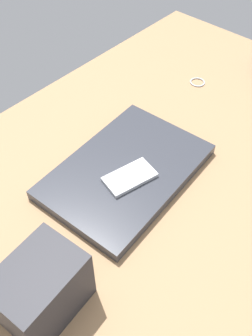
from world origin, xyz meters
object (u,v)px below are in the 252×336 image
at_px(laptop_closed, 126,171).
at_px(desk_organizer, 41,289).
at_px(cell_phone_on_laptop, 130,177).
at_px(key_ring, 197,82).

xyz_separation_m(laptop_closed, desk_organizer, (-0.28, -0.09, 0.04)).
bearing_deg(cell_phone_on_laptop, desk_organizer, -166.73).
xyz_separation_m(cell_phone_on_laptop, key_ring, (0.37, 0.09, -0.02)).
height_order(laptop_closed, cell_phone_on_laptop, cell_phone_on_laptop).
bearing_deg(laptop_closed, cell_phone_on_laptop, -128.05).
height_order(laptop_closed, desk_organizer, desk_organizer).
height_order(cell_phone_on_laptop, desk_organizer, desk_organizer).
height_order(cell_phone_on_laptop, key_ring, cell_phone_on_laptop).
xyz_separation_m(laptop_closed, cell_phone_on_laptop, (-0.02, -0.02, 0.02)).
distance_m(laptop_closed, desk_organizer, 0.29).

